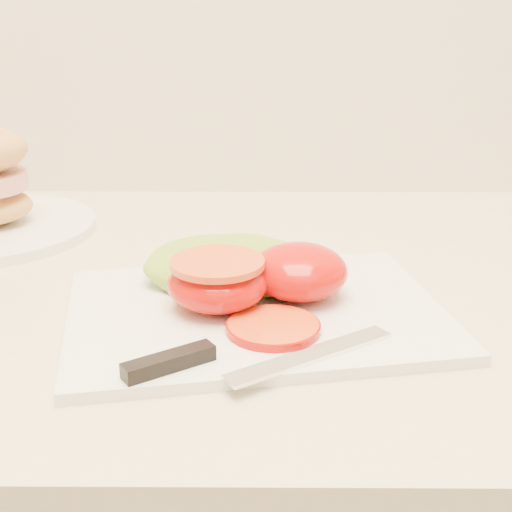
{
  "coord_description": "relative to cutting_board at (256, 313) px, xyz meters",
  "views": [
    {
      "loc": [
        -0.3,
        1.01,
        1.2
      ],
      "look_at": [
        -0.3,
        1.59,
        0.99
      ],
      "focal_mm": 50.0,
      "sensor_mm": 36.0,
      "label": 1
    }
  ],
  "objects": [
    {
      "name": "tomato_slice_0",
      "position": [
        0.01,
        -0.04,
        0.01
      ],
      "size": [
        0.07,
        0.07,
        0.01
      ],
      "primitive_type": "cylinder",
      "color": "orange",
      "rests_on": "cutting_board"
    },
    {
      "name": "knife",
      "position": [
        -0.02,
        -0.1,
        0.01
      ],
      "size": [
        0.21,
        0.1,
        0.01
      ],
      "rotation": [
        0.0,
        0.0,
        0.59
      ],
      "color": "silver",
      "rests_on": "cutting_board"
    },
    {
      "name": "tomato_half_dome",
      "position": [
        0.04,
        0.03,
        0.03
      ],
      "size": [
        0.09,
        0.09,
        0.05
      ],
      "primitive_type": "ellipsoid",
      "color": "#BE0000",
      "rests_on": "cutting_board"
    },
    {
      "name": "lettuce_leaf_0",
      "position": [
        -0.03,
        0.06,
        0.02
      ],
      "size": [
        0.17,
        0.12,
        0.03
      ],
      "primitive_type": "ellipsoid",
      "rotation": [
        0.0,
        0.0,
        0.1
      ],
      "color": "#98C333",
      "rests_on": "cutting_board"
    },
    {
      "name": "cutting_board",
      "position": [
        0.0,
        0.0,
        0.0
      ],
      "size": [
        0.36,
        0.29,
        0.01
      ],
      "primitive_type": "cube",
      "rotation": [
        0.0,
        0.0,
        0.18
      ],
      "color": "white",
      "rests_on": "counter"
    },
    {
      "name": "tomato_half_cut",
      "position": [
        -0.03,
        0.0,
        0.03
      ],
      "size": [
        0.09,
        0.09,
        0.04
      ],
      "color": "#BE0000",
      "rests_on": "cutting_board"
    }
  ]
}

